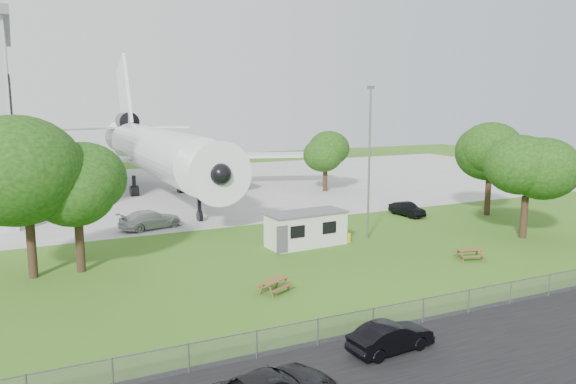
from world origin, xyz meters
name	(u,v)px	position (x,y,z in m)	size (l,w,h in m)	color
ground	(315,274)	(0.00, 0.00, 0.00)	(160.00, 160.00, 0.00)	#487A1F
asphalt_strip	(456,355)	(0.00, -13.00, 0.01)	(120.00, 8.00, 0.02)	black
concrete_apron	(169,189)	(0.00, 38.00, 0.01)	(120.00, 46.00, 0.03)	#B7B7B2
airliner	(155,149)	(-2.00, 35.86, 5.27)	(46.36, 47.73, 17.69)	white
site_cabin	(306,229)	(2.81, 6.57, 1.31)	(6.84, 3.12, 2.62)	silver
picnic_west	(274,292)	(-3.81, -2.14, 0.00)	(1.80, 1.50, 0.76)	brown
picnic_east	(469,260)	(11.29, -1.92, 0.00)	(1.80, 1.50, 0.76)	brown
fence	(406,327)	(0.00, -9.50, 0.00)	(58.00, 0.04, 1.30)	gray
lamp_mast	(369,165)	(8.20, 6.20, 6.00)	(0.16, 0.16, 12.00)	slate
tree_west_big	(26,176)	(-16.33, 7.01, 6.47)	(8.23, 8.23, 10.59)	#382619
tree_west_small	(76,187)	(-13.48, 7.03, 5.57)	(6.14, 6.14, 8.66)	#382619
tree_east_front	(528,166)	(19.75, 1.02, 5.85)	(6.34, 6.34, 9.04)	#382619
tree_east_back	(490,151)	(23.97, 9.11, 6.21)	(6.89, 6.89, 9.66)	#382619
tree_far_apron	(325,154)	(16.85, 28.38, 4.62)	(5.25, 5.25, 7.26)	#382619
car_centre_sedan	(391,337)	(-2.38, -11.44, 0.67)	(1.41, 4.05, 1.33)	black
car_ne_sedan	(407,209)	(16.64, 12.06, 0.65)	(1.38, 3.95, 1.30)	black
car_apron_van	(151,220)	(-6.72, 17.42, 0.80)	(2.24, 5.50, 1.60)	silver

